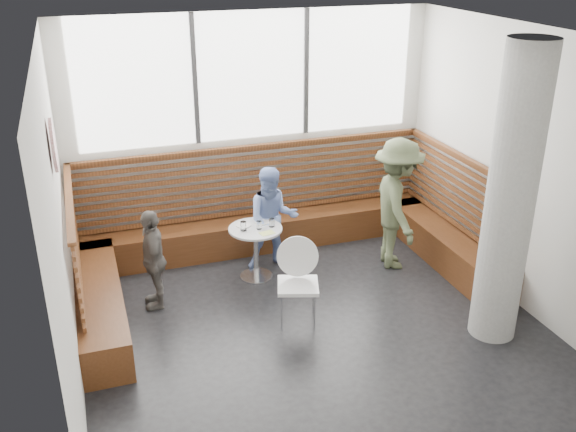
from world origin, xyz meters
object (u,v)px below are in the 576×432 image
object	(u,v)px
cafe_chair	(296,275)
child_back	(273,219)
adult_man	(397,204)
cafe_table	(256,242)
concrete_column	(511,198)
child_left	(154,259)

from	to	relation	value
cafe_chair	child_back	world-z (taller)	child_back
cafe_chair	adult_man	bearing A→B (deg)	44.88
child_back	cafe_table	bearing A→B (deg)	-134.35
adult_man	cafe_chair	bearing A→B (deg)	129.33
concrete_column	cafe_table	xyz separation A→B (m)	(-2.13, 2.03, -1.10)
concrete_column	child_back	size ratio (longest dim) A/B	2.31
cafe_table	child_left	xyz separation A→B (m)	(-1.31, -0.27, 0.11)
concrete_column	cafe_table	bearing A→B (deg)	136.39
cafe_chair	child_left	size ratio (longest dim) A/B	0.81
adult_man	child_back	world-z (taller)	adult_man
cafe_table	child_left	world-z (taller)	child_left
cafe_table	child_back	world-z (taller)	child_back
cafe_table	concrete_column	bearing A→B (deg)	-43.61
adult_man	concrete_column	bearing A→B (deg)	-158.29
adult_man	child_left	bearing A→B (deg)	102.76
child_back	child_left	world-z (taller)	child_back
concrete_column	cafe_table	distance (m)	3.15
cafe_table	cafe_chair	xyz separation A→B (m)	(0.15, -1.10, 0.08)
concrete_column	child_left	distance (m)	3.99
child_left	concrete_column	bearing A→B (deg)	67.51
cafe_table	adult_man	world-z (taller)	adult_man
child_left	cafe_chair	bearing A→B (deg)	64.86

